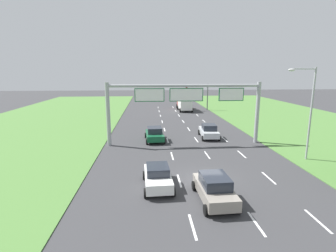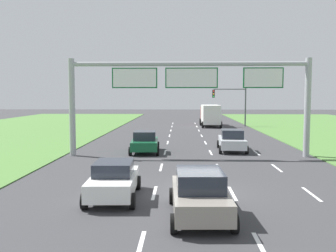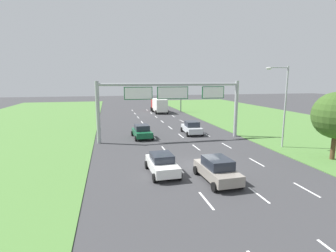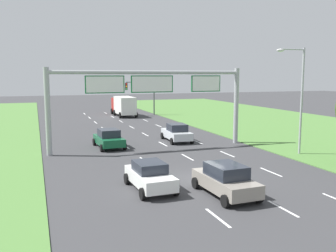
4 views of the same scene
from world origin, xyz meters
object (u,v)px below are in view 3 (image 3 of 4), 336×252
at_px(car_mid_lane, 162,164).
at_px(car_far_ahead, 142,131).
at_px(box_truck, 159,105).
at_px(traffic_light_mast, 172,95).
at_px(street_lamp, 282,100).
at_px(car_lead_silver, 217,170).
at_px(sign_gantry, 172,98).
at_px(car_near_red, 192,128).

xyz_separation_m(car_mid_lane, car_far_ahead, (0.11, 12.87, 0.02)).
bearing_deg(box_truck, car_far_ahead, -106.12).
relative_size(car_mid_lane, car_far_ahead, 0.98).
distance_m(box_truck, traffic_light_mast, 3.74).
relative_size(box_truck, street_lamp, 0.90).
bearing_deg(car_lead_silver, car_far_ahead, 100.53).
height_order(car_lead_silver, car_far_ahead, car_lead_silver).
distance_m(sign_gantry, street_lamp, 12.00).
bearing_deg(car_lead_silver, car_near_red, 76.06).
relative_size(car_lead_silver, traffic_light_mast, 0.80).
bearing_deg(car_lead_silver, street_lamp, 33.17).
bearing_deg(street_lamp, sign_gantry, 148.58).
xyz_separation_m(car_far_ahead, box_truck, (6.94, 24.72, 0.84)).
bearing_deg(car_lead_silver, box_truck, 82.80).
xyz_separation_m(car_mid_lane, street_lamp, (13.75, 4.93, 4.28)).
xyz_separation_m(car_far_ahead, sign_gantry, (3.40, -1.69, 4.15)).
bearing_deg(sign_gantry, car_far_ahead, 153.62).
bearing_deg(car_far_ahead, street_lamp, -33.13).
distance_m(car_mid_lane, box_truck, 38.26).
height_order(car_lead_silver, sign_gantry, sign_gantry).
distance_m(car_lead_silver, car_far_ahead, 15.56).
relative_size(car_far_ahead, street_lamp, 0.50).
relative_size(car_near_red, box_truck, 0.59).
bearing_deg(street_lamp, car_far_ahead, 149.79).
relative_size(car_mid_lane, box_truck, 0.55).
bearing_deg(car_mid_lane, car_lead_silver, -35.44).
relative_size(car_mid_lane, sign_gantry, 0.24).
xyz_separation_m(car_far_ahead, street_lamp, (13.64, -7.94, 4.26)).
bearing_deg(street_lamp, box_truck, 101.58).
height_order(car_near_red, box_truck, box_truck).
height_order(car_near_red, sign_gantry, sign_gantry).
xyz_separation_m(car_lead_silver, car_mid_lane, (-3.52, 2.31, -0.05)).
bearing_deg(car_mid_lane, traffic_light_mast, 72.76).
relative_size(box_truck, traffic_light_mast, 1.36).
xyz_separation_m(car_lead_silver, street_lamp, (10.22, 7.24, 4.22)).
bearing_deg(car_far_ahead, car_mid_lane, -93.39).
relative_size(car_far_ahead, traffic_light_mast, 0.77).
xyz_separation_m(traffic_light_mast, street_lamp, (3.67, -32.49, 1.21)).
bearing_deg(car_mid_lane, car_near_red, 61.38).
distance_m(car_near_red, car_mid_lane, 15.50).
height_order(car_far_ahead, street_lamp, street_lamp).
bearing_deg(traffic_light_mast, car_near_red, -97.66).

